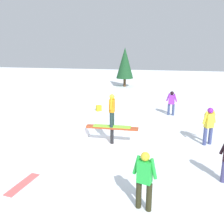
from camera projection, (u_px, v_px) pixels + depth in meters
name	position (u px, v px, depth m)	size (l,w,h in m)	color
ground_plane	(112.00, 143.00, 10.03)	(60.00, 60.00, 0.00)	white
rail_feature	(112.00, 129.00, 9.87)	(2.08, 0.29, 0.71)	black
snow_kicker_ramp	(64.00, 134.00, 10.33)	(1.80, 1.50, 0.53)	white
main_rider_on_rail	(112.00, 111.00, 9.68)	(1.48, 0.65, 1.31)	#81E334
bystander_green	(144.00, 178.00, 5.83)	(0.61, 0.29, 1.49)	#292814
bystander_yellow	(209.00, 124.00, 9.71)	(0.58, 0.42, 1.50)	#394273
bystander_purple	(171.00, 102.00, 13.84)	(0.62, 0.24, 1.36)	#35446C
loose_snowboard_coral	(23.00, 184.00, 7.08)	(1.24, 0.28, 0.02)	#EF6260
backpack_on_snow	(99.00, 108.00, 14.87)	(0.30, 0.22, 0.34)	yellow
pine_tree_near	(125.00, 63.00, 22.97)	(1.58, 1.58, 3.59)	#4C331E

